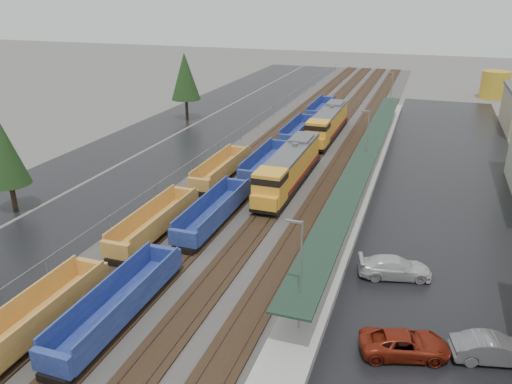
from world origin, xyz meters
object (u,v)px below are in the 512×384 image
well_string_yellow (33,322)px  well_string_blue (214,213)px  parked_car_east_e (494,349)px  locomotive_lead (288,168)px  parked_car_east_b (405,344)px  storage_tank (495,85)px  locomotive_trail (328,124)px  parked_car_east_c (395,268)px

well_string_yellow → well_string_blue: well_string_blue is taller
well_string_blue → parked_car_east_e: well_string_blue is taller
locomotive_lead → parked_car_east_b: (13.82, -23.84, -1.56)m
storage_tank → parked_car_east_b: size_ratio=1.03×
well_string_yellow → parked_car_east_e: 27.66m
locomotive_lead → well_string_yellow: (-8.00, -29.70, -1.17)m
locomotive_lead → locomotive_trail: bearing=90.0°
locomotive_trail → parked_car_east_c: 38.22m
well_string_yellow → parked_car_east_b: bearing=15.0°
storage_tank → parked_car_east_b: 86.53m
well_string_yellow → well_string_blue: bearing=77.9°
locomotive_trail → storage_tank: bearing=57.8°
storage_tank → well_string_yellow: bearing=-110.2°
locomotive_lead → parked_car_east_e: locomotive_lead is taller
well_string_blue → parked_car_east_b: bearing=-35.8°
locomotive_trail → storage_tank: 48.25m
locomotive_lead → parked_car_east_c: size_ratio=3.48×
parked_car_east_e → locomotive_lead: bearing=26.0°
parked_car_east_c → parked_car_east_e: (6.20, -7.63, 0.01)m
locomotive_trail → parked_car_east_b: (13.82, -44.84, -1.56)m
parked_car_east_b → parked_car_east_c: parked_car_east_c is taller
locomotive_trail → well_string_yellow: bearing=-99.0°
well_string_yellow → parked_car_east_e: size_ratio=15.07×
well_string_yellow → parked_car_east_e: well_string_yellow is taller
well_string_yellow → parked_car_east_b: well_string_yellow is taller
locomotive_trail → well_string_blue: bearing=-97.1°
parked_car_east_b → parked_car_east_e: (4.94, 1.14, 0.07)m
locomotive_trail → parked_car_east_b: size_ratio=3.59×
storage_tank → parked_car_east_c: bearing=-99.7°
parked_car_east_b → parked_car_east_c: bearing=-8.1°
well_string_blue → locomotive_lead: bearing=70.0°
locomotive_lead → well_string_yellow: 30.78m
locomotive_lead → storage_tank: (25.69, 61.85, 0.41)m
parked_car_east_c → locomotive_trail: bearing=5.0°
well_string_blue → parked_car_east_e: bearing=-27.3°
locomotive_lead → parked_car_east_e: 29.49m
well_string_yellow → parked_car_east_c: well_string_yellow is taller
well_string_blue → parked_car_east_b: 21.99m
storage_tank → parked_car_east_e: storage_tank is taller
well_string_yellow → storage_tank: (33.69, 91.55, 1.57)m
well_string_blue → well_string_yellow: bearing=-102.1°
locomotive_lead → well_string_blue: locomotive_lead is taller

